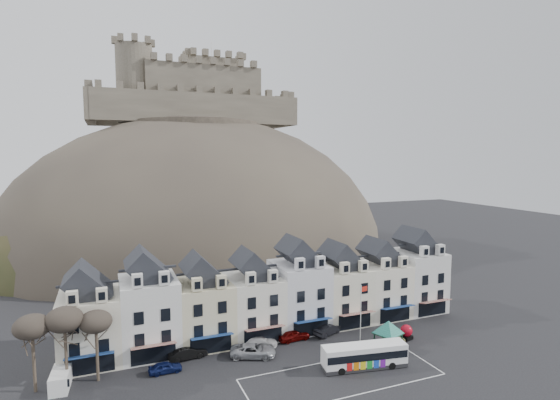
# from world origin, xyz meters

# --- Properties ---
(ground) EXTENTS (300.00, 300.00, 0.00)m
(ground) POSITION_xyz_m (0.00, 0.00, 0.00)
(ground) COLOR black
(ground) RESTS_ON ground
(coach_bay_markings) EXTENTS (22.00, 7.50, 0.01)m
(coach_bay_markings) POSITION_xyz_m (2.00, 1.25, 0.00)
(coach_bay_markings) COLOR silver
(coach_bay_markings) RESTS_ON ground
(townhouse_terrace) EXTENTS (54.40, 9.35, 11.80)m
(townhouse_terrace) POSITION_xyz_m (0.15, 15.97, 5.30)
(townhouse_terrace) COLOR silver
(townhouse_terrace) RESTS_ON ground
(castle_hill) EXTENTS (100.00, 76.00, 68.00)m
(castle_hill) POSITION_xyz_m (1.25, 68.95, 0.11)
(castle_hill) COLOR #3C352E
(castle_hill) RESTS_ON ground
(castle) EXTENTS (50.20, 22.20, 22.00)m
(castle) POSITION_xyz_m (0.51, 75.93, 40.19)
(castle) COLOR brown
(castle) RESTS_ON ground
(tree_left_far) EXTENTS (3.61, 3.61, 8.24)m
(tree_left_far) POSITION_xyz_m (-29.00, 10.50, 6.90)
(tree_left_far) COLOR #362B22
(tree_left_far) RESTS_ON ground
(tree_left_mid) EXTENTS (3.78, 3.78, 8.64)m
(tree_left_mid) POSITION_xyz_m (-26.00, 10.50, 7.24)
(tree_left_mid) COLOR #362B22
(tree_left_mid) RESTS_ON ground
(tree_left_near) EXTENTS (3.43, 3.43, 7.84)m
(tree_left_near) POSITION_xyz_m (-23.00, 10.50, 6.55)
(tree_left_near) COLOR #362B22
(tree_left_near) RESTS_ON ground
(bus) EXTENTS (10.07, 3.88, 2.78)m
(bus) POSITION_xyz_m (5.42, 2.13, 1.53)
(bus) COLOR #262628
(bus) RESTS_ON ground
(bus_shelter) EXTENTS (5.53, 5.53, 3.76)m
(bus_shelter) POSITION_xyz_m (10.76, 5.02, 2.92)
(bus_shelter) COLOR black
(bus_shelter) RESTS_ON ground
(red_buoy) EXTENTS (1.60, 1.60, 1.95)m
(red_buoy) POSITION_xyz_m (14.94, 6.75, 1.00)
(red_buoy) COLOR black
(red_buoy) RESTS_ON ground
(flagpole) EXTENTS (1.08, 0.25, 7.56)m
(flagpole) POSITION_xyz_m (8.96, 8.45, 4.32)
(flagpole) COLOR silver
(flagpole) RESTS_ON ground
(white_van) EXTENTS (2.07, 4.21, 1.87)m
(white_van) POSITION_xyz_m (-26.62, 10.32, 0.94)
(white_van) COLOR white
(white_van) RESTS_ON ground
(planter_west) EXTENTS (1.06, 0.73, 1.05)m
(planter_west) POSITION_xyz_m (13.11, 6.03, 0.50)
(planter_west) COLOR black
(planter_west) RESTS_ON ground
(planter_east) EXTENTS (1.24, 0.83, 1.13)m
(planter_east) POSITION_xyz_m (13.00, 5.06, 0.55)
(planter_east) COLOR black
(planter_east) RESTS_ON ground
(car_navy) EXTENTS (3.71, 1.54, 1.26)m
(car_navy) POSITION_xyz_m (-16.00, 9.50, 0.63)
(car_navy) COLOR #0E1746
(car_navy) RESTS_ON ground
(car_black) EXTENTS (4.80, 2.12, 1.53)m
(car_black) POSITION_xyz_m (-13.10, 12.00, 0.77)
(car_black) COLOR black
(car_black) RESTS_ON ground
(car_silver) EXTENTS (5.99, 4.41, 1.53)m
(car_silver) POSITION_xyz_m (-5.60, 9.50, 0.77)
(car_silver) COLOR #9A9CA1
(car_silver) RESTS_ON ground
(car_white) EXTENTS (4.90, 3.42, 1.32)m
(car_white) POSITION_xyz_m (-3.89, 12.00, 0.66)
(car_white) COLOR silver
(car_white) RESTS_ON ground
(car_maroon) EXTENTS (4.51, 2.10, 1.49)m
(car_maroon) POSITION_xyz_m (0.85, 12.00, 0.75)
(car_maroon) COLOR #4E0504
(car_maroon) RESTS_ON ground
(car_charcoal) EXTENTS (4.84, 3.21, 1.51)m
(car_charcoal) POSITION_xyz_m (6.00, 12.00, 0.75)
(car_charcoal) COLOR black
(car_charcoal) RESTS_ON ground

